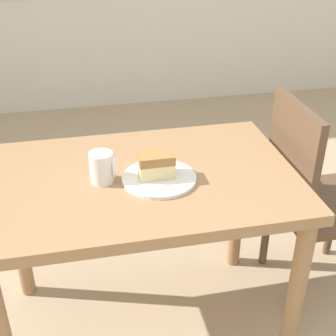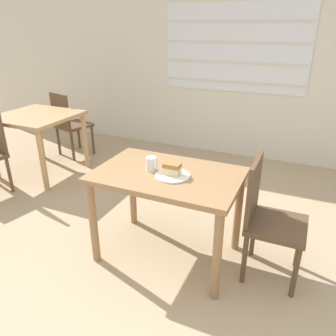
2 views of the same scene
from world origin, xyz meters
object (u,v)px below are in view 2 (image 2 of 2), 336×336
dining_table_far (37,124)px  cake_slice (172,169)px  plate (173,176)px  dining_table_near (168,186)px  chair_far_opposite (69,123)px  coffee_mug (152,164)px  chair_near_window (268,216)px

dining_table_far → cake_slice: cake_slice is taller
dining_table_far → plate: 2.28m
dining_table_near → chair_far_opposite: 2.55m
plate → dining_table_near: bearing=145.3°
chair_far_opposite → dining_table_near: bearing=162.3°
dining_table_far → chair_far_opposite: bearing=95.2°
dining_table_near → cake_slice: 0.17m
dining_table_far → plate: size_ratio=3.46×
cake_slice → plate: bearing=-44.6°
dining_table_far → coffee_mug: size_ratio=8.22×
chair_far_opposite → plate: 2.63m
cake_slice → chair_near_window: bearing=10.8°
dining_table_far → coffee_mug: coffee_mug is taller
cake_slice → coffee_mug: size_ratio=1.11×
dining_table_far → chair_far_opposite: 0.63m
coffee_mug → dining_table_near: bearing=4.7°
plate → chair_far_opposite: bearing=145.7°
dining_table_near → dining_table_far: (-2.05, 0.83, 0.02)m
dining_table_near → dining_table_far: size_ratio=1.23×
chair_far_opposite → plate: (2.16, -1.47, 0.24)m
dining_table_far → plate: bearing=-22.3°
plate → coffee_mug: (-0.18, 0.03, 0.05)m
dining_table_near → dining_table_far: 2.21m
chair_far_opposite → cake_slice: bearing=162.3°
dining_table_far → cake_slice: 2.27m
dining_table_near → coffee_mug: 0.20m
chair_near_window → plate: 0.71m
dining_table_near → chair_far_opposite: bearing=145.7°
dining_table_near → cake_slice: size_ratio=9.08×
dining_table_far → chair_far_opposite: (-0.06, 0.61, -0.14)m
chair_near_window → coffee_mug: bearing=97.2°
plate → coffee_mug: bearing=170.7°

